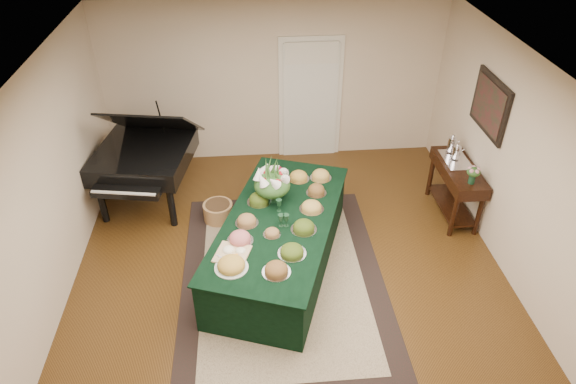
{
  "coord_description": "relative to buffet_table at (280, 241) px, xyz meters",
  "views": [
    {
      "loc": [
        -0.44,
        -4.84,
        4.66
      ],
      "look_at": [
        0.0,
        0.3,
        1.05
      ],
      "focal_mm": 32.0,
      "sensor_mm": 36.0,
      "label": 1
    }
  ],
  "objects": [
    {
      "name": "buffet_table",
      "position": [
        0.0,
        0.0,
        0.0
      ],
      "size": [
        2.11,
        3.01,
        0.74
      ],
      "color": "black",
      "rests_on": "ground"
    },
    {
      "name": "cutting_board",
      "position": [
        -0.58,
        -0.6,
        0.4
      ],
      "size": [
        0.47,
        0.47,
        0.1
      ],
      "color": "tan",
      "rests_on": "buffet_table"
    },
    {
      "name": "mahogany_sideboard",
      "position": [
        2.61,
        0.88,
        0.25
      ],
      "size": [
        0.45,
        1.2,
        0.82
      ],
      "color": "black",
      "rests_on": "ground"
    },
    {
      "name": "green_goblets",
      "position": [
        0.03,
        -0.05,
        0.46
      ],
      "size": [
        0.14,
        0.39,
        0.18
      ],
      "color": "#15351F",
      "rests_on": "buffet_table"
    },
    {
      "name": "tea_service",
      "position": [
        2.61,
        1.15,
        0.56
      ],
      "size": [
        0.34,
        0.58,
        0.3
      ],
      "color": "silver",
      "rests_on": "mahogany_sideboard"
    },
    {
      "name": "wall_painting",
      "position": [
        2.83,
        0.88,
        1.37
      ],
      "size": [
        0.05,
        0.95,
        0.75
      ],
      "color": "black",
      "rests_on": "ground"
    },
    {
      "name": "ground",
      "position": [
        0.12,
        -0.17,
        -0.38
      ],
      "size": [
        6.0,
        6.0,
        0.0
      ],
      "primitive_type": "plane",
      "color": "black",
      "rests_on": "ground"
    },
    {
      "name": "floral_centerpiece",
      "position": [
        -0.06,
        0.42,
        0.65
      ],
      "size": [
        0.49,
        0.49,
        0.49
      ],
      "color": "#15351F",
      "rests_on": "buffet_table"
    },
    {
      "name": "grand_piano",
      "position": [
        -1.87,
        1.57,
        0.43
      ],
      "size": [
        1.63,
        1.76,
        1.64
      ],
      "color": "black",
      "rests_on": "ground"
    },
    {
      "name": "food_platters",
      "position": [
        -0.0,
        0.04,
        0.42
      ],
      "size": [
        1.56,
        2.28,
        0.13
      ],
      "color": "silver",
      "rests_on": "buffet_table"
    },
    {
      "name": "wicker_basket",
      "position": [
        -0.83,
        1.02,
        -0.24
      ],
      "size": [
        0.43,
        0.43,
        0.27
      ],
      "primitive_type": "cylinder",
      "color": "olive",
      "rests_on": "ground"
    },
    {
      "name": "kitchen_doorway",
      "position": [
        0.72,
        2.8,
        0.65
      ],
      "size": [
        1.05,
        0.07,
        2.1
      ],
      "color": "silver",
      "rests_on": "ground"
    },
    {
      "name": "area_rug",
      "position": [
        0.01,
        -0.31,
        -0.37
      ],
      "size": [
        2.55,
        3.57,
        0.01
      ],
      "color": "black",
      "rests_on": "ground"
    },
    {
      "name": "pink_bouquet",
      "position": [
        2.61,
        0.47,
        0.61
      ],
      "size": [
        0.2,
        0.2,
        0.25
      ],
      "color": "#15351F",
      "rests_on": "mahogany_sideboard"
    }
  ]
}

